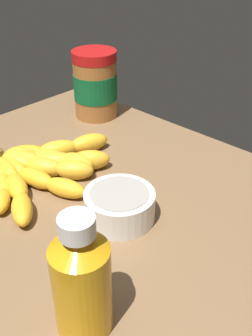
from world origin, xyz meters
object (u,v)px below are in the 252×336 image
object	(u,v)px
honey_bottle	(81,280)
small_bowl	(119,205)
peanut_butter_jar	(95,85)
banana_bunch	(41,166)

from	to	relation	value
honey_bottle	small_bowl	distance (cm)	19.77
peanut_butter_jar	small_bowl	xyz separation A→B (cm)	(30.26, -23.47, -5.00)
peanut_butter_jar	honey_bottle	xyz separation A→B (cm)	(40.47, -39.74, -0.34)
banana_bunch	small_bowl	xyz separation A→B (cm)	(18.77, 0.80, 0.77)
banana_bunch	peanut_butter_jar	bearing A→B (deg)	115.34
banana_bunch	small_bowl	world-z (taller)	small_bowl
banana_bunch	peanut_butter_jar	size ratio (longest dim) A/B	1.93
peanut_butter_jar	small_bowl	world-z (taller)	peanut_butter_jar
peanut_butter_jar	small_bowl	bearing A→B (deg)	-37.80
peanut_butter_jar	honey_bottle	bearing A→B (deg)	-44.48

